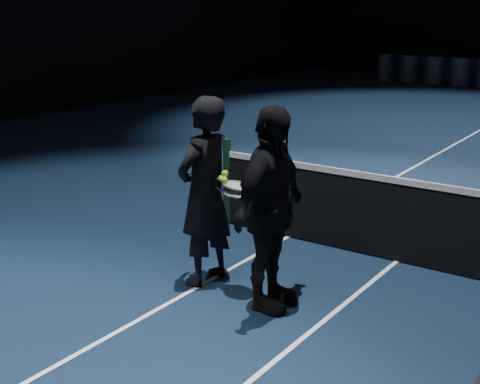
# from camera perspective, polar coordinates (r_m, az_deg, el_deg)

# --- Properties ---
(net_post_left) EXTENTS (0.10, 0.10, 1.10)m
(net_post_left) POSITION_cam_1_polar(r_m,az_deg,el_deg) (8.42, -1.11, 0.87)
(net_post_left) COLOR black
(net_post_left) RESTS_ON floor
(player_a) EXTENTS (0.49, 0.71, 1.90)m
(player_a) POSITION_cam_1_polar(r_m,az_deg,el_deg) (6.58, -3.04, 0.01)
(player_a) COLOR black
(player_a) RESTS_ON floor
(player_b) EXTENTS (0.52, 1.13, 1.90)m
(player_b) POSITION_cam_1_polar(r_m,az_deg,el_deg) (6.02, 2.60, -1.54)
(player_b) COLOR black
(player_b) RESTS_ON floor
(racket_lower) EXTENTS (0.70, 0.32, 0.03)m
(racket_lower) POSITION_cam_1_polar(r_m,az_deg,el_deg) (6.25, -0.18, -0.17)
(racket_lower) COLOR black
(racket_lower) RESTS_ON player_a
(racket_upper) EXTENTS (0.69, 0.27, 0.10)m
(racket_upper) POSITION_cam_1_polar(r_m,az_deg,el_deg) (6.30, -0.26, 0.54)
(racket_upper) COLOR black
(racket_upper) RESTS_ON player_b
(tennis_balls) EXTENTS (0.12, 0.10, 0.12)m
(tennis_balls) POSITION_cam_1_polar(r_m,az_deg,el_deg) (6.35, -1.43, 1.24)
(tennis_balls) COLOR #B3E330
(tennis_balls) RESTS_ON racket_upper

